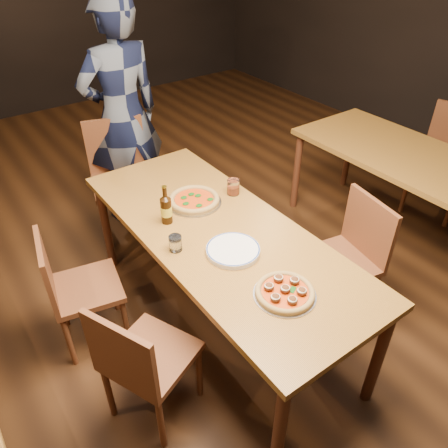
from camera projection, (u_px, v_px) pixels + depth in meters
ground at (220, 320)px, 2.91m from camera, size 9.00×9.00×0.00m
room_shell at (217, 18)px, 1.83m from camera, size 9.00×9.00×9.00m
table_main at (219, 240)px, 2.52m from camera, size 0.80×2.00×0.75m
table_right at (424, 170)px, 3.19m from camera, size 0.80×2.00×0.75m
chair_main_nw at (151, 355)px, 2.17m from camera, size 0.52×0.52×0.85m
chair_main_sw at (86, 287)px, 2.57m from camera, size 0.46×0.46×0.83m
chair_main_e at (338, 261)px, 2.72m from camera, size 0.48×0.48×0.89m
chair_end at (123, 182)px, 3.42m from camera, size 0.57×0.57×0.98m
chair_nbr_right at (444, 162)px, 3.72m from camera, size 0.56×0.56×0.96m
pizza_meatball at (285, 292)px, 2.04m from camera, size 0.30×0.30×0.05m
pizza_margherita at (194, 200)px, 2.69m from camera, size 0.34×0.34×0.04m
plate_stack at (233, 250)px, 2.30m from camera, size 0.29×0.29×0.03m
beer_bottle at (166, 210)px, 2.49m from camera, size 0.07×0.07×0.23m
water_glass at (175, 243)px, 2.30m from camera, size 0.07×0.07×0.09m
amber_glass at (233, 187)px, 2.76m from camera, size 0.08×0.08×0.10m
diner at (123, 116)px, 3.43m from camera, size 0.69×0.47×1.82m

